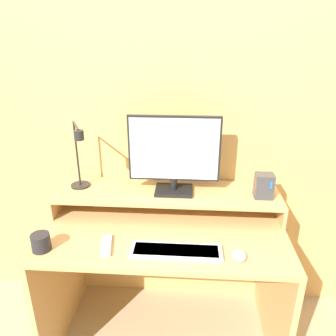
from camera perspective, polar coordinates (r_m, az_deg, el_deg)
wall_back at (r=1.96m, az=0.27°, el=8.00°), size 6.00×0.05×2.50m
desk at (r=1.92m, az=-0.56°, el=-15.77°), size 1.29×0.71×0.77m
monitor_shelf at (r=1.90m, az=-0.16°, el=-4.50°), size 1.29×0.34×0.13m
monitor at (r=1.79m, az=1.08°, el=2.53°), size 0.51×0.16×0.44m
desk_lamp at (r=1.88m, az=-15.23°, el=1.41°), size 0.17×0.25×0.40m
router_dock at (r=1.87m, az=16.35°, el=-2.99°), size 0.10×0.08×0.14m
keyboard at (r=1.61m, az=1.40°, el=-14.26°), size 0.44×0.12×0.02m
mouse at (r=1.61m, az=12.30°, el=-14.65°), size 0.06×0.09×0.03m
remote_control at (r=1.67m, az=-10.69°, el=-13.11°), size 0.08×0.17×0.02m
mug at (r=1.72m, az=-21.27°, el=-11.95°), size 0.09×0.09×0.09m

